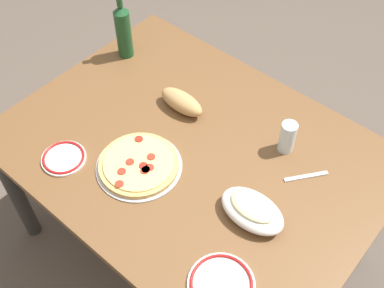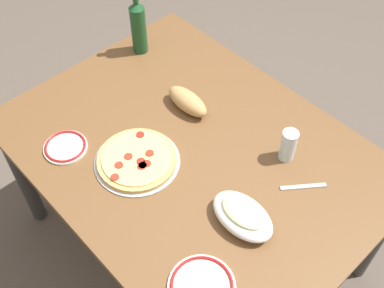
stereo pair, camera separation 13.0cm
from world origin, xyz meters
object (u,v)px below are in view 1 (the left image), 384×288
object	(u,v)px
side_plate_near	(64,158)
side_plate_far	(221,284)
dining_table	(192,165)
baked_pasta_dish	(252,210)
bread_loaf	(182,102)
pepperoni_pizza	(139,165)
water_glass	(287,137)
wine_bottle	(123,30)

from	to	relation	value
side_plate_near	side_plate_far	bearing A→B (deg)	-0.24
side_plate_near	dining_table	bearing A→B (deg)	46.59
baked_pasta_dish	side_plate_far	size ratio (longest dim) A/B	1.12
baked_pasta_dish	bread_loaf	size ratio (longest dim) A/B	1.15
side_plate_far	pepperoni_pizza	bearing A→B (deg)	162.59
pepperoni_pizza	water_glass	distance (m)	0.57
side_plate_far	baked_pasta_dish	bearing A→B (deg)	106.13
baked_pasta_dish	bread_loaf	world-z (taller)	bread_loaf
baked_pasta_dish	wine_bottle	size ratio (longest dim) A/B	0.73
baked_pasta_dish	pepperoni_pizza	bearing A→B (deg)	-167.26
baked_pasta_dish	bread_loaf	xyz separation A→B (m)	(-0.53, 0.23, -0.00)
pepperoni_pizza	baked_pasta_dish	size ratio (longest dim) A/B	1.35
water_glass	side_plate_near	world-z (taller)	water_glass
water_glass	dining_table	bearing A→B (deg)	-138.99
baked_pasta_dish	water_glass	xyz separation A→B (m)	(-0.08, 0.33, 0.03)
water_glass	bread_loaf	xyz separation A→B (m)	(-0.44, -0.10, -0.03)
side_plate_far	bread_loaf	bearing A→B (deg)	140.52
water_glass	side_plate_far	distance (m)	0.62
bread_loaf	side_plate_near	bearing A→B (deg)	-108.33
side_plate_far	water_glass	bearing A→B (deg)	104.79
water_glass	pepperoni_pizza	bearing A→B (deg)	-130.30
pepperoni_pizza	dining_table	bearing A→B (deg)	64.20
bread_loaf	baked_pasta_dish	bearing A→B (deg)	-23.74
dining_table	side_plate_near	xyz separation A→B (m)	(-0.34, -0.36, 0.11)
dining_table	pepperoni_pizza	world-z (taller)	pepperoni_pizza
side_plate_near	baked_pasta_dish	bearing A→B (deg)	20.80
wine_bottle	side_plate_far	world-z (taller)	wine_bottle
dining_table	side_plate_far	size ratio (longest dim) A/B	6.70
baked_pasta_dish	side_plate_near	size ratio (longest dim) A/B	1.41
pepperoni_pizza	side_plate_far	size ratio (longest dim) A/B	1.51
wine_bottle	water_glass	world-z (taller)	wine_bottle
wine_bottle	dining_table	bearing A→B (deg)	-21.22
pepperoni_pizza	side_plate_near	size ratio (longest dim) A/B	1.91
wine_bottle	baked_pasta_dish	bearing A→B (deg)	-18.97
dining_table	baked_pasta_dish	distance (m)	0.39
dining_table	side_plate_far	xyz separation A→B (m)	(0.43, -0.36, 0.11)
wine_bottle	side_plate_far	bearing A→B (deg)	-29.93
dining_table	wine_bottle	world-z (taller)	wine_bottle
wine_bottle	side_plate_far	size ratio (longest dim) A/B	1.53
pepperoni_pizza	water_glass	size ratio (longest dim) A/B	2.39
baked_pasta_dish	wine_bottle	bearing A→B (deg)	161.03
pepperoni_pizza	wine_bottle	world-z (taller)	wine_bottle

